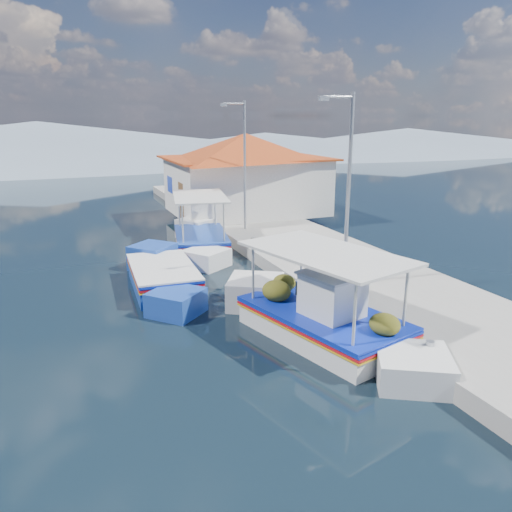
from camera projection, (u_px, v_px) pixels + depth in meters
name	position (u px, v px, depth m)	size (l,w,h in m)	color
ground	(232.00, 347.00, 12.98)	(160.00, 160.00, 0.00)	black
quay	(318.00, 257.00, 20.41)	(5.00, 44.00, 0.50)	#9B9891
bollards	(280.00, 257.00, 18.86)	(0.20, 17.20, 0.30)	#A5A8AD
main_caique	(322.00, 319.00, 13.46)	(3.73, 7.93, 2.70)	white
caique_green_canopy	(200.00, 241.00, 22.28)	(3.12, 7.18, 2.74)	white
caique_blue_hull	(163.00, 279.00, 17.37)	(2.29, 6.99, 1.24)	#1A41A1
harbor_building	(246.00, 172.00, 27.84)	(10.49, 10.49, 4.40)	white
lamp_post_near	(346.00, 182.00, 15.36)	(1.21, 0.14, 6.00)	#A5A8AD
lamp_post_far	(243.00, 159.00, 23.37)	(1.21, 0.14, 6.00)	#A5A8AD
mountain_ridge	(135.00, 146.00, 64.69)	(171.40, 96.00, 5.50)	gray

